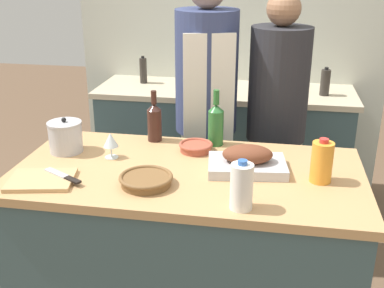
{
  "coord_description": "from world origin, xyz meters",
  "views": [
    {
      "loc": [
        0.37,
        -1.96,
        1.83
      ],
      "look_at": [
        0.0,
        0.12,
        1.0
      ],
      "focal_mm": 45.0,
      "sensor_mm": 36.0,
      "label": 1
    }
  ],
  "objects": [
    {
      "name": "condiment_bottle_tall",
      "position": [
        -0.64,
        1.58,
        1.0
      ],
      "size": [
        0.06,
        0.06,
        0.21
      ],
      "color": "#332D28",
      "rests_on": "back_counter"
    },
    {
      "name": "knife_chef",
      "position": [
        -0.51,
        -0.2,
        0.94
      ],
      "size": [
        0.21,
        0.14,
        0.01
      ],
      "color": "#B7B7BC",
      "rests_on": "cutting_board"
    },
    {
      "name": "juice_jug",
      "position": [
        0.59,
        -0.02,
        1.01
      ],
      "size": [
        0.09,
        0.09,
        0.2
      ],
      "color": "orange",
      "rests_on": "kitchen_island"
    },
    {
      "name": "milk_jug",
      "position": [
        0.27,
        -0.31,
        1.01
      ],
      "size": [
        0.09,
        0.09,
        0.2
      ],
      "color": "white",
      "rests_on": "kitchen_island"
    },
    {
      "name": "cutting_board",
      "position": [
        -0.6,
        -0.23,
        0.93
      ],
      "size": [
        0.31,
        0.26,
        0.02
      ],
      "color": "tan",
      "rests_on": "kitchen_island"
    },
    {
      "name": "wine_bottle_green",
      "position": [
        0.08,
        0.34,
        1.03
      ],
      "size": [
        0.08,
        0.08,
        0.29
      ],
      "color": "#28662D",
      "rests_on": "kitchen_island"
    },
    {
      "name": "mixing_bowl",
      "position": [
        -0.0,
        0.23,
        0.94
      ],
      "size": [
        0.17,
        0.17,
        0.04
      ],
      "color": "#A84C38",
      "rests_on": "kitchen_island"
    },
    {
      "name": "wine_bottle_dark",
      "position": [
        -0.24,
        0.34,
        1.03
      ],
      "size": [
        0.08,
        0.08,
        0.27
      ],
      "color": "#381E19",
      "rests_on": "kitchen_island"
    },
    {
      "name": "back_wall",
      "position": [
        0.0,
        1.86,
        1.27
      ],
      "size": [
        2.41,
        0.1,
        2.55
      ],
      "color": "silver",
      "rests_on": "ground_plane"
    },
    {
      "name": "person_cook_aproned",
      "position": [
        -0.03,
        0.76,
        0.97
      ],
      "size": [
        0.37,
        0.39,
        1.76
      ],
      "rotation": [
        0.0,
        0.0,
        0.23
      ],
      "color": "beige",
      "rests_on": "ground_plane"
    },
    {
      "name": "wine_glass_left",
      "position": [
        -0.39,
        0.08,
        1.01
      ],
      "size": [
        0.07,
        0.07,
        0.13
      ],
      "color": "silver",
      "rests_on": "kitchen_island"
    },
    {
      "name": "condiment_bottle_short",
      "position": [
        0.72,
        1.47,
        1.0
      ],
      "size": [
        0.07,
        0.07,
        0.2
      ],
      "color": "#332D28",
      "rests_on": "back_counter"
    },
    {
      "name": "kitchen_island",
      "position": [
        0.0,
        0.0,
        0.46
      ],
      "size": [
        1.59,
        0.81,
        0.92
      ],
      "color": "#3D565B",
      "rests_on": "ground_plane"
    },
    {
      "name": "roasting_pan",
      "position": [
        0.27,
        0.04,
        0.97
      ],
      "size": [
        0.38,
        0.28,
        0.12
      ],
      "color": "#BCBCC1",
      "rests_on": "kitchen_island"
    },
    {
      "name": "person_cook_guest",
      "position": [
        0.39,
        0.82,
        0.91
      ],
      "size": [
        0.35,
        0.35,
        1.66
      ],
      "rotation": [
        0.0,
        0.0,
        0.3
      ],
      "color": "beige",
      "rests_on": "ground_plane"
    },
    {
      "name": "back_counter",
      "position": [
        0.0,
        1.51,
        0.45
      ],
      "size": [
        1.91,
        0.6,
        0.91
      ],
      "color": "#3D565B",
      "rests_on": "ground_plane"
    },
    {
      "name": "wicker_basket",
      "position": [
        -0.14,
        -0.18,
        0.95
      ],
      "size": [
        0.23,
        0.23,
        0.05
      ],
      "color": "brown",
      "rests_on": "kitchen_island"
    },
    {
      "name": "stock_pot",
      "position": [
        -0.63,
        0.11,
        1.0
      ],
      "size": [
        0.17,
        0.17,
        0.18
      ],
      "color": "#B7B7BC",
      "rests_on": "kitchen_island"
    }
  ]
}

